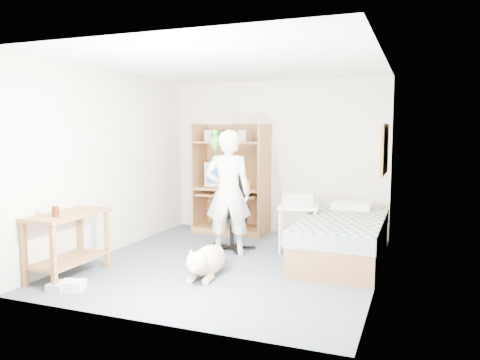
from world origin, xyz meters
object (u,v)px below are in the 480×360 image
Objects in this scene: person at (228,193)px; printer_cart at (298,221)px; side_desk at (68,235)px; dog at (207,260)px; bed at (342,239)px; computer_hutch at (232,183)px; office_chair at (232,224)px.

person is 1.07m from printer_cart.
side_desk is 1.63m from dog.
side_desk reaches higher than bed.
printer_cart is (-0.66, 0.28, 0.14)m from bed.
office_chair is (0.43, -1.06, -0.46)m from computer_hutch.
dog is 1.67× the size of printer_cart.
computer_hutch is 3.08m from side_desk.
printer_cart is at bearing 157.18° from bed.
dog is (0.62, -2.31, -0.64)m from computer_hutch.
computer_hutch reaches higher than side_desk.
dog is at bearing 79.83° from person.
computer_hutch is 2.48m from dog.
office_chair reaches higher than side_desk.
person is at bearing 49.48° from side_desk.
bed reaches higher than dog.
person is at bearing -95.27° from office_chair.
computer_hutch is 1.76× the size of office_chair.
bed is 1.86× the size of dog.
side_desk reaches higher than dog.
side_desk is 0.98× the size of office_chair.
printer_cart is at bearing -32.19° from computer_hutch.
office_chair is at bearing -177.41° from printer_cart.
bed is 3.09× the size of printer_cart.
person reaches higher than dog.
side_desk is 3.03m from printer_cart.
printer_cart is (0.91, 0.21, 0.07)m from office_chair.
computer_hutch is 2.76× the size of printer_cart.
person reaches higher than side_desk.
side_desk is at bearing -163.53° from dog.
person is at bearing -69.95° from computer_hutch.
bed is 1.19× the size of person.
bed is at bearing 171.33° from person.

